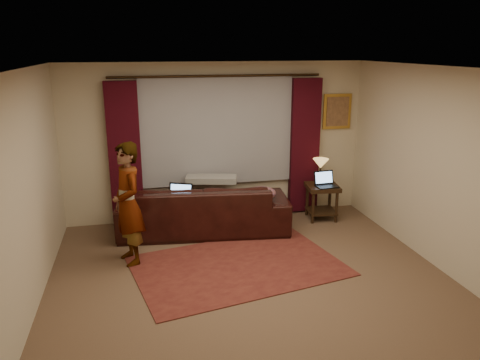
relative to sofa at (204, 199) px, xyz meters
name	(u,v)px	position (x,y,z in m)	size (l,w,h in m)	color
floor	(253,285)	(0.34, -1.87, -0.54)	(5.00, 5.00, 0.01)	brown
ceiling	(255,69)	(0.34, -1.87, 2.07)	(5.00, 5.00, 0.02)	silver
wall_back	(217,142)	(0.34, 0.63, 0.77)	(5.00, 0.02, 2.60)	beige
wall_front	(348,289)	(0.34, -4.37, 0.77)	(5.00, 0.02, 2.60)	beige
wall_left	(23,198)	(-2.16, -1.87, 0.77)	(0.02, 5.00, 2.60)	beige
wall_right	(444,171)	(2.84, -1.87, 0.77)	(0.02, 5.00, 2.60)	beige
sheer_curtain	(218,131)	(0.34, 0.57, 0.97)	(2.50, 0.05, 1.80)	#929299
drape_left	(125,155)	(-1.16, 0.52, 0.65)	(0.50, 0.14, 2.30)	#340710
drape_right	(304,146)	(1.84, 0.52, 0.65)	(0.50, 0.14, 2.30)	#340710
curtain_rod	(217,76)	(0.34, 0.52, 1.85)	(0.04, 0.04, 3.40)	black
picture_frame	(337,111)	(2.44, 0.60, 1.22)	(0.50, 0.04, 0.60)	#BB8A32
sofa	(204,199)	(0.00, 0.00, 0.00)	(2.63, 1.14, 1.06)	black
throw_blanket	(211,162)	(0.17, 0.24, 0.53)	(0.81, 0.32, 0.10)	gray
clothing_pile	(260,194)	(0.85, -0.27, 0.10)	(0.49, 0.37, 0.21)	#814D59
laptop_sofa	(178,195)	(-0.40, -0.11, 0.13)	(0.37, 0.40, 0.27)	black
area_rug	(238,266)	(0.25, -1.35, -0.52)	(2.68, 1.79, 0.01)	maroon
end_table	(322,202)	(2.02, 0.10, -0.23)	(0.52, 0.52, 0.60)	black
tiffany_lamp	(320,171)	(2.02, 0.20, 0.28)	(0.27, 0.27, 0.43)	#A7814B
laptop_table	(327,180)	(2.05, -0.02, 0.19)	(0.34, 0.37, 0.25)	black
person	(128,204)	(-1.13, -0.89, 0.30)	(0.49, 0.49, 1.66)	gray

